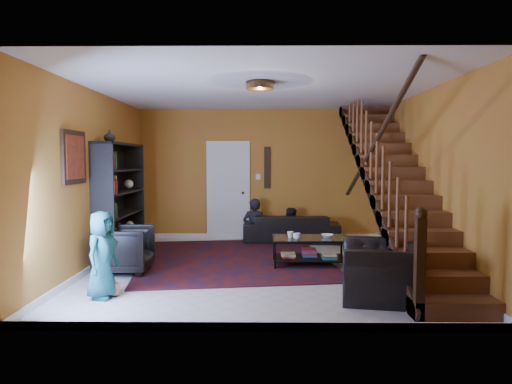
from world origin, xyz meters
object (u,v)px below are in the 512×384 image
at_px(bookshelf, 121,204).
at_px(coffee_table, 310,249).
at_px(sofa, 292,228).
at_px(armchair_left, 125,250).
at_px(armchair_right, 381,271).

relative_size(bookshelf, coffee_table, 1.66).
xyz_separation_m(bookshelf, coffee_table, (3.21, -0.44, -0.70)).
distance_m(sofa, armchair_left, 3.81).
relative_size(armchair_left, coffee_table, 0.65).
bearing_deg(coffee_table, armchair_right, -68.64).
xyz_separation_m(armchair_right, coffee_table, (-0.69, 1.77, -0.08)).
bearing_deg(bookshelf, armchair_left, -70.16).
height_order(armchair_right, coffee_table, armchair_right).
bearing_deg(coffee_table, sofa, 94.07).
xyz_separation_m(sofa, armchair_right, (0.84, -3.91, 0.06)).
distance_m(bookshelf, armchair_left, 1.21).
xyz_separation_m(sofa, armchair_left, (-2.71, -2.68, 0.07)).
bearing_deg(sofa, coffee_table, 97.16).
height_order(sofa, armchair_right, armchair_right).
relative_size(bookshelf, armchair_right, 1.89).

